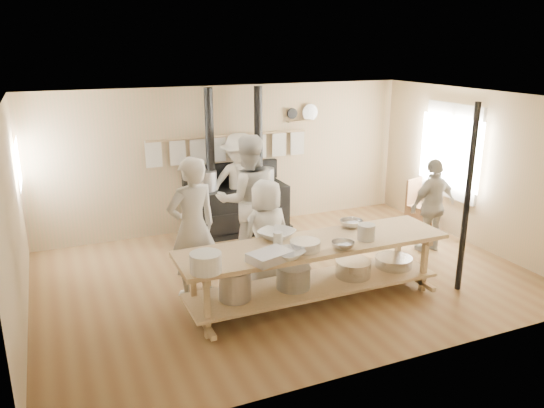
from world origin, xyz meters
name	(u,v)px	position (x,y,z in m)	size (l,w,h in m)	color
ground	(285,276)	(0.00, 0.00, 0.00)	(7.00, 7.00, 0.00)	brown
room_shell	(286,169)	(0.00, 0.00, 1.62)	(7.00, 7.00, 7.00)	tan
window_right	(451,151)	(3.47, 0.60, 1.50)	(0.09, 1.50, 1.65)	beige
left_opening	(18,164)	(-3.45, 2.00, 1.60)	(0.00, 0.90, 0.90)	white
stove	(236,204)	(-0.01, 2.12, 0.52)	(1.90, 0.75, 2.60)	black
towel_rail	(230,145)	(0.00, 2.40, 1.55)	(3.00, 0.04, 0.47)	tan
back_wall_shelf	(303,115)	(1.46, 2.43, 2.00)	(0.63, 0.14, 0.32)	tan
prep_table	(314,266)	(-0.01, -0.90, 0.52)	(3.60, 0.90, 0.85)	tan
support_post	(467,200)	(2.05, -1.35, 1.30)	(0.08, 0.08, 2.60)	black
cook_far_left	(192,228)	(-1.38, -0.04, 0.96)	(0.70, 0.46, 1.93)	beige
cook_left	(248,200)	(-0.29, 0.76, 1.01)	(0.98, 0.76, 2.02)	beige
cook_center	(266,234)	(-0.37, -0.17, 0.77)	(0.76, 0.49, 1.55)	beige
cook_right	(433,206)	(2.63, -0.03, 0.78)	(0.91, 0.38, 1.55)	beige
cook_by_window	(240,185)	(0.01, 1.95, 0.92)	(1.18, 0.68, 1.83)	beige
chair	(420,215)	(3.14, 0.88, 0.28)	(0.55, 0.55, 0.94)	#543521
bowl_white_a	(288,254)	(-0.54, -1.23, 0.90)	(0.38, 0.38, 0.09)	white
bowl_steel_a	(343,245)	(0.22, -1.23, 0.90)	(0.29, 0.29, 0.09)	silver
bowl_white_b	(277,234)	(-0.39, -0.57, 0.91)	(0.46, 0.46, 0.11)	white
bowl_steel_b	(351,224)	(0.75, -0.57, 0.90)	(0.32, 0.32, 0.10)	silver
roasting_pan	(270,256)	(-0.77, -1.22, 0.90)	(0.49, 0.33, 0.11)	#B2B2B7
mixing_bowl_large	(305,246)	(-0.24, -1.09, 0.91)	(0.38, 0.38, 0.12)	silver
bucket_galv	(366,232)	(0.66, -1.08, 0.95)	(0.23, 0.23, 0.21)	gray
deep_bowl_enamel	(206,263)	(-1.55, -1.23, 0.96)	(0.36, 0.36, 0.22)	white
pitcher	(278,239)	(-0.50, -0.84, 0.95)	(0.12, 0.12, 0.19)	white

